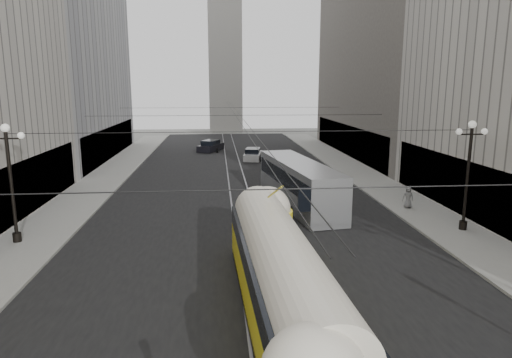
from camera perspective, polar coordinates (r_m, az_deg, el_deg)
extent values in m
cube|color=black|center=(39.98, -2.33, -0.61)|extent=(20.00, 85.00, 0.02)
cube|color=gray|center=(44.56, -18.15, 0.18)|extent=(4.00, 72.00, 0.15)
cube|color=gray|center=(45.47, 12.75, 0.69)|extent=(4.00, 72.00, 0.15)
cube|color=gray|center=(39.95, -3.40, -0.63)|extent=(0.12, 85.00, 0.04)
cube|color=gray|center=(40.02, -1.26, -0.59)|extent=(0.12, 85.00, 0.04)
cube|color=black|center=(33.56, -26.36, -0.69)|extent=(0.10, 18.00, 3.60)
cube|color=#999999|center=(57.80, -24.33, 16.12)|extent=(12.00, 28.00, 28.00)
cube|color=black|center=(56.29, -17.58, 4.47)|extent=(0.10, 25.20, 3.60)
cube|color=black|center=(33.23, 23.54, -0.56)|extent=(0.10, 18.00, 3.60)
cube|color=#514C47|center=(59.19, 17.59, 18.40)|extent=(12.00, 32.00, 32.00)
cube|color=black|center=(57.14, 11.19, 4.89)|extent=(0.10, 28.80, 3.60)
cube|color=#B2AFA8|center=(86.63, -3.87, 13.90)|extent=(6.00, 6.00, 24.00)
cylinder|color=black|center=(27.36, -28.23, -0.95)|extent=(0.18, 0.18, 6.00)
cylinder|color=black|center=(28.02, -27.69, -6.45)|extent=(0.44, 0.44, 0.50)
cylinder|color=black|center=(26.98, -28.75, 4.45)|extent=(1.60, 0.08, 0.08)
sphere|color=white|center=(26.93, -28.87, 5.61)|extent=(0.44, 0.44, 0.44)
sphere|color=white|center=(26.67, -27.31, 4.85)|extent=(0.36, 0.36, 0.36)
cylinder|color=black|center=(28.90, 24.90, -0.04)|extent=(0.18, 0.18, 6.00)
cylinder|color=black|center=(29.52, 24.45, -5.28)|extent=(0.44, 0.44, 0.50)
cylinder|color=black|center=(28.54, 25.34, 5.08)|extent=(1.60, 0.08, 0.08)
sphere|color=white|center=(28.49, 25.44, 6.18)|extent=(0.44, 0.44, 0.44)
sphere|color=white|center=(28.16, 24.04, 5.42)|extent=(0.36, 0.36, 0.36)
sphere|color=white|center=(28.91, 26.66, 5.33)|extent=(0.36, 0.36, 0.36)
cylinder|color=black|center=(10.95, 4.24, -1.26)|extent=(25.00, 0.03, 0.03)
cylinder|color=black|center=(24.72, -0.90, 5.93)|extent=(25.00, 0.03, 0.03)
cylinder|color=black|center=(38.66, -2.37, 7.96)|extent=(25.00, 0.03, 0.03)
cylinder|color=black|center=(52.63, -3.06, 8.91)|extent=(25.00, 0.03, 0.03)
cylinder|color=black|center=(42.66, -2.61, 8.02)|extent=(0.03, 72.00, 0.03)
cylinder|color=black|center=(42.68, -2.07, 8.03)|extent=(0.03, 72.00, 0.03)
cube|color=yellow|center=(17.15, 3.10, -13.99)|extent=(3.07, 13.84, 1.67)
cube|color=black|center=(17.50, 3.07, -16.32)|extent=(3.06, 13.43, 0.29)
cube|color=black|center=(16.71, 3.14, -10.65)|extent=(3.09, 13.64, 0.84)
cylinder|color=silver|center=(16.60, 3.15, -9.71)|extent=(2.77, 13.63, 2.26)
cylinder|color=yellow|center=(23.39, 1.42, -6.61)|extent=(2.55, 2.55, 2.26)
sphere|color=silver|center=(23.05, 1.44, -3.83)|extent=(2.36, 2.36, 2.36)
cube|color=#9C9EA1|center=(32.74, 5.36, -0.53)|extent=(4.30, 12.59, 3.09)
cube|color=black|center=(32.63, 5.38, 0.35)|extent=(4.25, 12.17, 1.13)
cube|color=black|center=(26.81, 7.69, -2.51)|extent=(2.36, 0.43, 1.44)
cylinder|color=black|center=(28.83, 4.25, -4.40)|extent=(0.30, 1.03, 1.03)
cylinder|color=black|center=(29.34, 9.23, -4.23)|extent=(0.30, 1.03, 1.03)
cylinder|color=black|center=(36.77, 2.22, -0.87)|extent=(0.30, 1.03, 1.03)
cylinder|color=black|center=(37.17, 6.16, -0.79)|extent=(0.30, 1.03, 1.03)
cube|color=silver|center=(52.78, -0.39, 2.89)|extent=(2.53, 4.59, 0.77)
cube|color=black|center=(52.70, -0.40, 3.47)|extent=(1.97, 2.63, 0.73)
cylinder|color=black|center=(51.29, -1.16, 2.46)|extent=(0.22, 0.62, 0.62)
cylinder|color=black|center=(51.42, 0.63, 2.48)|extent=(0.22, 0.62, 0.62)
cylinder|color=black|center=(54.20, -1.37, 2.95)|extent=(0.22, 0.62, 0.62)
cylinder|color=black|center=(54.32, 0.33, 2.97)|extent=(0.22, 0.62, 0.62)
cube|color=black|center=(60.28, -5.68, 3.95)|extent=(3.60, 5.01, 0.82)
cube|color=black|center=(60.21, -5.70, 4.49)|extent=(2.56, 3.01, 0.78)
cylinder|color=black|center=(58.76, -6.54, 3.57)|extent=(0.22, 0.66, 0.66)
cylinder|color=black|center=(58.74, -4.86, 3.60)|extent=(0.22, 0.66, 0.66)
cylinder|color=black|center=(61.88, -6.46, 3.97)|extent=(0.22, 0.66, 0.66)
cylinder|color=black|center=(61.86, -4.87, 4.00)|extent=(0.22, 0.66, 0.66)
imported|color=slate|center=(33.11, 18.48, -2.17)|extent=(0.77, 0.51, 1.51)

